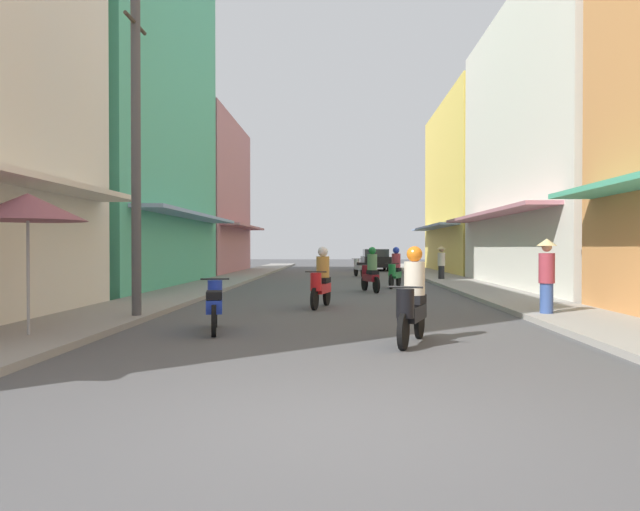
% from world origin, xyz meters
% --- Properties ---
extents(ground_plane, '(106.84, 106.84, 0.00)m').
position_xyz_m(ground_plane, '(0.00, 20.28, 0.00)').
color(ground_plane, '#4C4C4F').
extents(sidewalk_left, '(2.17, 56.56, 0.12)m').
position_xyz_m(sidewalk_left, '(-5.10, 20.28, 0.06)').
color(sidewalk_left, gray).
rests_on(sidewalk_left, ground).
extents(sidewalk_right, '(2.17, 56.56, 0.12)m').
position_xyz_m(sidewalk_right, '(5.10, 20.28, 0.06)').
color(sidewalk_right, '#9E9991').
rests_on(sidewalk_right, ground).
extents(building_left_mid, '(7.05, 13.01, 16.70)m').
position_xyz_m(building_left_mid, '(-9.18, 18.07, 8.34)').
color(building_left_mid, '#4CB28C').
rests_on(building_left_mid, ground).
extents(building_left_far, '(7.05, 11.14, 9.15)m').
position_xyz_m(building_left_far, '(-9.18, 30.48, 4.57)').
color(building_left_far, '#B7727F').
rests_on(building_left_far, ground).
extents(building_right_mid, '(7.05, 13.58, 10.71)m').
position_xyz_m(building_right_mid, '(9.18, 17.58, 5.35)').
color(building_right_mid, silver).
rests_on(building_right_mid, ground).
extents(building_right_far, '(7.05, 13.31, 10.37)m').
position_xyz_m(building_right_far, '(9.18, 31.48, 5.18)').
color(building_right_far, '#EFD159').
rests_on(building_right_far, ground).
extents(motorbike_black, '(0.75, 1.74, 1.58)m').
position_xyz_m(motorbike_black, '(1.21, 4.59, 0.70)').
color(motorbike_black, black).
rests_on(motorbike_black, ground).
extents(motorbike_silver, '(0.68, 1.77, 0.96)m').
position_xyz_m(motorbike_silver, '(1.05, 26.57, 0.50)').
color(motorbike_silver, black).
rests_on(motorbike_silver, ground).
extents(motorbike_maroon, '(0.70, 1.76, 1.58)m').
position_xyz_m(motorbike_maroon, '(1.11, 15.78, 0.70)').
color(motorbike_maroon, black).
rests_on(motorbike_maroon, ground).
extents(motorbike_green, '(0.74, 1.75, 1.58)m').
position_xyz_m(motorbike_green, '(2.17, 17.92, 0.70)').
color(motorbike_green, black).
rests_on(motorbike_green, ground).
extents(motorbike_blue, '(0.61, 1.79, 0.96)m').
position_xyz_m(motorbike_blue, '(-2.28, 5.87, 0.50)').
color(motorbike_blue, black).
rests_on(motorbike_blue, ground).
extents(motorbike_red, '(0.64, 1.78, 1.58)m').
position_xyz_m(motorbike_red, '(-0.44, 10.29, 0.70)').
color(motorbike_red, black).
rests_on(motorbike_red, ground).
extents(parked_car, '(1.88, 4.15, 1.45)m').
position_xyz_m(parked_car, '(2.45, 35.43, 0.74)').
color(parked_car, black).
rests_on(parked_car, ground).
extents(pedestrian_crossing, '(0.44, 0.44, 1.64)m').
position_xyz_m(pedestrian_crossing, '(4.70, 22.39, 0.93)').
color(pedestrian_crossing, '#262628').
rests_on(pedestrian_crossing, ground).
extents(pedestrian_far, '(0.44, 0.44, 1.75)m').
position_xyz_m(pedestrian_far, '(4.56, 8.08, 0.99)').
color(pedestrian_far, '#334C8C').
rests_on(pedestrian_far, ground).
extents(vendor_umbrella, '(1.87, 1.87, 2.45)m').
position_xyz_m(vendor_umbrella, '(-5.08, 4.55, 2.22)').
color(vendor_umbrella, '#99999E').
rests_on(vendor_umbrella, ground).
extents(utility_pole, '(0.20, 1.20, 6.88)m').
position_xyz_m(utility_pole, '(-4.27, 7.39, 3.52)').
color(utility_pole, '#4C4C4F').
rests_on(utility_pole, ground).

